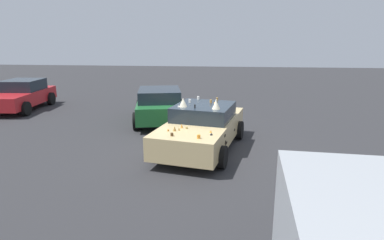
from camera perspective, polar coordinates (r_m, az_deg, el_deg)
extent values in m
plane|color=#2D2D30|center=(10.08, 1.70, -5.01)|extent=(60.00, 60.00, 0.00)
cube|color=#D8BC7F|center=(9.91, 1.73, -1.83)|extent=(4.61, 2.65, 0.65)
cube|color=#1E2833|center=(9.97, 2.08, 1.48)|extent=(2.08, 2.00, 0.44)
cylinder|color=black|center=(8.54, 5.26, -6.51)|extent=(0.64, 0.34, 0.61)
cylinder|color=black|center=(9.09, -6.33, -5.23)|extent=(0.64, 0.34, 0.61)
cylinder|color=black|center=(11.05, 8.30, -1.77)|extent=(0.64, 0.34, 0.61)
cylinder|color=black|center=(11.48, -0.91, -1.01)|extent=(0.64, 0.34, 0.61)
ellipsoid|color=black|center=(10.23, 7.50, -1.73)|extent=(0.15, 0.05, 0.09)
ellipsoid|color=black|center=(8.80, 5.83, -2.76)|extent=(0.14, 0.05, 0.09)
ellipsoid|color=black|center=(10.74, -2.12, -1.14)|extent=(0.11, 0.04, 0.08)
ellipsoid|color=black|center=(9.06, -6.06, -3.03)|extent=(0.11, 0.04, 0.15)
ellipsoid|color=black|center=(8.94, 5.90, -4.07)|extent=(0.12, 0.04, 0.16)
ellipsoid|color=black|center=(10.58, -2.39, -0.79)|extent=(0.12, 0.04, 0.14)
ellipsoid|color=black|center=(9.89, -3.99, -2.61)|extent=(0.14, 0.05, 0.16)
ellipsoid|color=black|center=(9.10, 6.10, -3.99)|extent=(0.14, 0.05, 0.09)
sphere|color=tan|center=(8.88, -0.98, -1.32)|extent=(0.07, 0.07, 0.07)
cylinder|color=orange|center=(8.03, 1.18, -2.93)|extent=(0.10, 0.10, 0.10)
cone|color=orange|center=(8.55, 3.30, -2.00)|extent=(0.10, 0.10, 0.06)
cone|color=orange|center=(8.95, -1.83, -1.05)|extent=(0.10, 0.10, 0.12)
cylinder|color=#51381E|center=(8.24, -3.55, -2.55)|extent=(0.08, 0.08, 0.08)
cone|color=#A87A38|center=(8.72, -2.29, -1.55)|extent=(0.06, 0.06, 0.09)
cone|color=black|center=(8.31, 3.42, -2.46)|extent=(0.12, 0.12, 0.07)
sphere|color=orange|center=(8.68, -4.22, -1.79)|extent=(0.05, 0.05, 0.05)
cone|color=#A87A38|center=(8.67, -3.08, -1.51)|extent=(0.09, 0.09, 0.14)
cone|color=silver|center=(9.61, -2.41, 2.50)|extent=(0.07, 0.07, 0.06)
cylinder|color=#A87A38|center=(10.57, 4.43, 3.68)|extent=(0.07, 0.07, 0.10)
cylinder|color=silver|center=(10.32, 4.25, 3.37)|extent=(0.05, 0.05, 0.09)
cylinder|color=silver|center=(10.73, 1.11, 3.89)|extent=(0.11, 0.11, 0.11)
cylinder|color=#A87A38|center=(10.21, 3.33, 3.30)|extent=(0.09, 0.09, 0.10)
cylinder|color=silver|center=(10.20, -0.40, 3.37)|extent=(0.09, 0.09, 0.11)
cone|color=orange|center=(10.16, 4.07, 3.10)|extent=(0.11, 0.11, 0.05)
cylinder|color=black|center=(9.41, 0.50, 2.42)|extent=(0.06, 0.06, 0.11)
cone|color=beige|center=(9.31, 4.25, 2.74)|extent=(0.24, 0.24, 0.26)
cone|color=beige|center=(9.58, -1.58, 3.11)|extent=(0.24, 0.24, 0.26)
cube|color=#1E2833|center=(3.79, 30.50, -16.55)|extent=(0.23, 1.69, 0.61)
cube|color=#1E602D|center=(13.30, -5.71, 2.35)|extent=(4.23, 2.52, 0.64)
cube|color=#1E2833|center=(12.84, -5.75, 4.43)|extent=(2.25, 1.97, 0.46)
cylinder|color=black|center=(14.58, -9.20, 2.19)|extent=(0.69, 0.35, 0.66)
cylinder|color=black|center=(14.58, -2.23, 2.37)|extent=(0.69, 0.35, 0.66)
cylinder|color=black|center=(12.20, -9.80, -0.19)|extent=(0.69, 0.35, 0.66)
cylinder|color=black|center=(12.20, -1.47, 0.02)|extent=(0.69, 0.35, 0.66)
cube|color=red|center=(17.41, -27.91, 3.47)|extent=(4.05, 2.00, 0.61)
cube|color=#1E2833|center=(17.63, -27.57, 5.48)|extent=(1.81, 1.69, 0.51)
cylinder|color=black|center=(15.98, -27.19, 1.79)|extent=(0.65, 0.27, 0.63)
cylinder|color=black|center=(18.11, -23.56, 3.47)|extent=(0.65, 0.27, 0.63)
cylinder|color=black|center=(18.92, -28.35, 3.36)|extent=(0.65, 0.27, 0.63)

